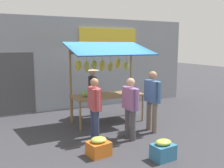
{
  "coord_description": "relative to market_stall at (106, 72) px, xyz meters",
  "views": [
    {
      "loc": [
        3.25,
        6.95,
        2.41
      ],
      "look_at": [
        0.0,
        0.3,
        1.25
      ],
      "focal_mm": 40.41,
      "sensor_mm": 36.0,
      "label": 1
    }
  ],
  "objects": [
    {
      "name": "produce_crate_near",
      "position": [
        0.05,
        2.96,
        -1.36
      ],
      "size": [
        0.5,
        0.4,
        0.44
      ],
      "color": "teal",
      "rests_on": "ground"
    },
    {
      "name": "market_stall",
      "position": [
        0.0,
        0.0,
        0.0
      ],
      "size": [
        2.5,
        1.46,
        2.5
      ],
      "color": "olive",
      "rests_on": "ground"
    },
    {
      "name": "shopper_with_ponytail",
      "position": [
        0.07,
        1.61,
        -0.65
      ],
      "size": [
        0.24,
        0.68,
        1.58
      ],
      "rotation": [
        0.0,
        0.0,
        -1.54
      ],
      "color": "#4C4C51",
      "rests_on": "ground"
    },
    {
      "name": "shopper_in_grey_tee",
      "position": [
        0.91,
        1.27,
        -0.65
      ],
      "size": [
        0.26,
        0.68,
        1.59
      ],
      "rotation": [
        0.0,
        0.0,
        -1.65
      ],
      "color": "navy",
      "rests_on": "ground"
    },
    {
      "name": "vendor_with_sunhat",
      "position": [
        0.19,
        -0.7,
        -0.61
      ],
      "size": [
        0.42,
        0.68,
        1.61
      ],
      "rotation": [
        0.0,
        0.0,
        1.33
      ],
      "color": "#232328",
      "rests_on": "ground"
    },
    {
      "name": "ground_plane",
      "position": [
        -0.02,
        0.05,
        -1.56
      ],
      "size": [
        40.0,
        40.0,
        0.0
      ],
      "primitive_type": "plane",
      "color": "#38383D"
    },
    {
      "name": "produce_crate_side",
      "position": [
        1.19,
        2.17,
        -1.37
      ],
      "size": [
        0.52,
        0.47,
        0.42
      ],
      "color": "#D1661E",
      "rests_on": "ground"
    },
    {
      "name": "shopper_in_striped_shirt",
      "position": [
        -0.76,
        1.38,
        -0.57
      ],
      "size": [
        0.23,
        0.72,
        1.7
      ],
      "rotation": [
        0.0,
        0.0,
        -1.58
      ],
      "color": "#726656",
      "rests_on": "ground"
    },
    {
      "name": "street_backdrop",
      "position": [
        0.02,
        -2.14,
        0.14
      ],
      "size": [
        9.0,
        0.3,
        3.4
      ],
      "color": "#8C939E",
      "rests_on": "ground"
    }
  ]
}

